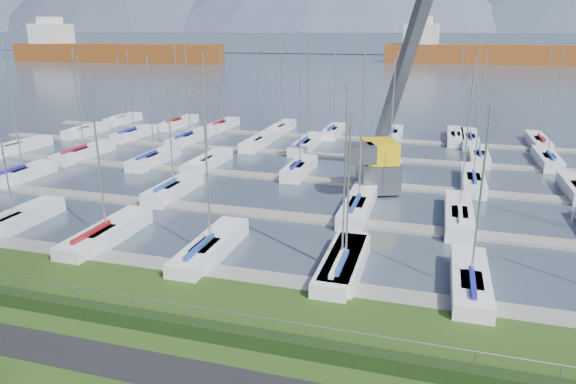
% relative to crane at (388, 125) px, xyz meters
% --- Properties ---
extents(path, '(160.00, 2.00, 0.04)m').
position_rel_crane_xyz_m(path, '(-4.87, -28.36, -5.32)').
color(path, black).
rests_on(path, grass).
extents(water, '(800.00, 540.00, 0.20)m').
position_rel_crane_xyz_m(water, '(-4.87, 234.64, -5.73)').
color(water, '#3B4756').
extents(hedge, '(80.00, 0.70, 0.70)m').
position_rel_crane_xyz_m(hedge, '(-4.87, -25.76, -4.98)').
color(hedge, black).
rests_on(hedge, grass).
extents(fence, '(80.00, 0.04, 0.04)m').
position_rel_crane_xyz_m(fence, '(-4.87, -25.36, -4.13)').
color(fence, '#979A9F').
rests_on(fence, grass).
extents(foothill, '(900.00, 80.00, 12.00)m').
position_rel_crane_xyz_m(foothill, '(-4.87, 304.64, 0.67)').
color(foothill, '#49596B').
rests_on(foothill, water).
extents(docks, '(90.00, 41.60, 0.25)m').
position_rel_crane_xyz_m(docks, '(-4.87, 0.64, -5.55)').
color(docks, gray).
rests_on(docks, water).
extents(crane, '(7.65, 12.95, 22.35)m').
position_rel_crane_xyz_m(crane, '(0.00, 0.00, 0.00)').
color(crane, slate).
rests_on(crane, water).
extents(cargo_ship_west, '(96.16, 19.01, 21.50)m').
position_rel_crane_xyz_m(cargo_ship_west, '(-139.73, 161.10, -1.75)').
color(cargo_ship_west, brown).
rests_on(cargo_ship_west, water).
extents(cargo_ship_mid, '(95.80, 23.03, 21.50)m').
position_rel_crane_xyz_m(cargo_ship_mid, '(23.08, 194.29, -1.74)').
color(cargo_ship_mid, brown).
rests_on(cargo_ship_mid, water).
extents(sailboat_fleet, '(74.83, 49.72, 13.31)m').
position_rel_crane_xyz_m(sailboat_fleet, '(-5.94, 3.96, 0.12)').
color(sailboat_fleet, silver).
rests_on(sailboat_fleet, water).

